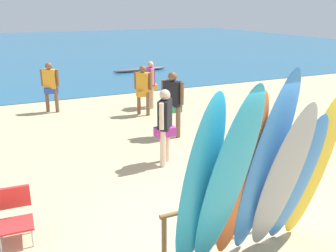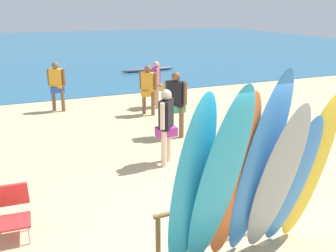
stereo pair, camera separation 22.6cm
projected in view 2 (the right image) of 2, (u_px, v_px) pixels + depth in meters
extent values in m
plane|color=tan|center=(72.00, 79.00, 17.84)|extent=(60.00, 60.00, 0.00)
cube|color=#235B7F|center=(41.00, 47.00, 31.77)|extent=(60.00, 40.00, 0.02)
cylinder|color=brown|center=(158.00, 238.00, 5.05)|extent=(0.07, 0.07, 0.65)
cylinder|color=brown|center=(286.00, 206.00, 5.83)|extent=(0.07, 0.07, 0.65)
cylinder|color=brown|center=(228.00, 201.00, 5.34)|extent=(2.25, 0.06, 0.06)
ellipsoid|color=#289EC6|center=(190.00, 191.00, 4.36)|extent=(0.55, 0.74, 2.50)
ellipsoid|color=#289EC6|center=(217.00, 188.00, 4.32)|extent=(0.60, 1.01, 2.61)
ellipsoid|color=orange|center=(233.00, 183.00, 4.61)|extent=(0.49, 0.70, 2.45)
ellipsoid|color=#337AD1|center=(258.00, 172.00, 4.64)|extent=(0.57, 0.83, 2.68)
ellipsoid|color=#999EA3|center=(276.00, 184.00, 4.73)|extent=(0.57, 0.88, 2.31)
ellipsoid|color=#337AD1|center=(291.00, 184.00, 4.96)|extent=(0.51, 0.76, 2.10)
ellipsoid|color=yellow|center=(309.00, 172.00, 5.06)|extent=(0.51, 0.72, 2.32)
cylinder|color=beige|center=(168.00, 144.00, 8.29)|extent=(0.12, 0.12, 0.80)
cylinder|color=beige|center=(164.00, 149.00, 7.99)|extent=(0.12, 0.12, 0.80)
cube|color=#B23399|center=(166.00, 132.00, 8.03)|extent=(0.43, 0.26, 0.19)
cube|color=black|center=(166.00, 115.00, 7.92)|extent=(0.43, 0.45, 0.63)
sphere|color=beige|center=(166.00, 95.00, 7.79)|extent=(0.23, 0.23, 0.23)
cylinder|color=beige|center=(170.00, 110.00, 8.15)|extent=(0.10, 0.10, 0.56)
cylinder|color=beige|center=(162.00, 116.00, 7.67)|extent=(0.10, 0.10, 0.56)
cylinder|color=brown|center=(144.00, 103.00, 11.92)|extent=(0.12, 0.12, 0.76)
cylinder|color=brown|center=(153.00, 103.00, 11.81)|extent=(0.12, 0.12, 0.76)
cube|color=orange|center=(148.00, 93.00, 11.77)|extent=(0.41, 0.25, 0.18)
cube|color=orange|center=(148.00, 82.00, 11.66)|extent=(0.42, 0.42, 0.59)
sphere|color=brown|center=(148.00, 69.00, 11.54)|extent=(0.21, 0.21, 0.21)
cylinder|color=brown|center=(141.00, 80.00, 11.74)|extent=(0.09, 0.09, 0.53)
cylinder|color=brown|center=(155.00, 81.00, 11.56)|extent=(0.09, 0.09, 0.53)
cylinder|color=tan|center=(157.00, 97.00, 12.60)|extent=(0.12, 0.12, 0.76)
cylinder|color=tan|center=(155.00, 95.00, 12.89)|extent=(0.12, 0.12, 0.76)
cube|color=orange|center=(156.00, 87.00, 12.65)|extent=(0.41, 0.25, 0.18)
cube|color=#B23399|center=(156.00, 77.00, 12.54)|extent=(0.26, 0.42, 0.59)
sphere|color=tan|center=(156.00, 64.00, 12.42)|extent=(0.21, 0.21, 0.21)
cylinder|color=tan|center=(158.00, 77.00, 12.30)|extent=(0.09, 0.09, 0.53)
cylinder|color=tan|center=(155.00, 74.00, 12.76)|extent=(0.09, 0.09, 0.53)
cylinder|color=brown|center=(63.00, 100.00, 12.25)|extent=(0.12, 0.12, 0.78)
cylinder|color=brown|center=(54.00, 99.00, 12.30)|extent=(0.12, 0.12, 0.78)
cube|color=#2D4CB2|center=(57.00, 90.00, 12.18)|extent=(0.42, 0.26, 0.19)
cube|color=orange|center=(56.00, 78.00, 12.07)|extent=(0.45, 0.39, 0.61)
sphere|color=brown|center=(55.00, 65.00, 11.94)|extent=(0.22, 0.22, 0.22)
cylinder|color=brown|center=(64.00, 77.00, 12.01)|extent=(0.09, 0.09, 0.54)
cylinder|color=brown|center=(49.00, 77.00, 12.10)|extent=(0.09, 0.09, 0.54)
cylinder|color=brown|center=(170.00, 120.00, 9.94)|extent=(0.13, 0.13, 0.83)
cylinder|color=brown|center=(181.00, 122.00, 9.77)|extent=(0.13, 0.13, 0.83)
cube|color=#33A36B|center=(176.00, 108.00, 9.75)|extent=(0.45, 0.27, 0.20)
cube|color=black|center=(176.00, 94.00, 9.63)|extent=(0.43, 0.48, 0.65)
sphere|color=brown|center=(176.00, 76.00, 9.50)|extent=(0.23, 0.23, 0.23)
cylinder|color=brown|center=(167.00, 91.00, 9.76)|extent=(0.10, 0.10, 0.58)
cylinder|color=brown|center=(185.00, 93.00, 9.49)|extent=(0.10, 0.10, 0.58)
cylinder|color=#B7B7BC|center=(29.00, 235.00, 5.42)|extent=(0.02, 0.02, 0.28)
cylinder|color=#B7B7BC|center=(29.00, 222.00, 5.76)|extent=(0.02, 0.02, 0.28)
cube|color=red|center=(13.00, 222.00, 5.47)|extent=(0.52, 0.47, 0.03)
cube|color=red|center=(11.00, 195.00, 5.72)|extent=(0.51, 0.33, 0.49)
ellipsoid|color=#4C515B|center=(148.00, 69.00, 19.90)|extent=(3.05, 0.68, 0.24)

